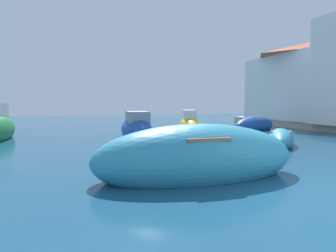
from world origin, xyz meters
The scene contains 6 objects.
moored_boat_3 centered at (-2.53, 2.76, 0.50)m, with size 5.51×2.18×1.81m.
moored_boat_4 centered at (-2.30, 11.78, 0.48)m, with size 1.69×3.98×1.78m.
moored_boat_5 centered at (3.39, 6.79, 0.27)m, with size 2.89×3.32×0.97m.
moored_boat_6 centered at (1.85, 14.16, 0.43)m, with size 2.05×3.50×1.69m.
moored_boat_7 centered at (6.48, 13.28, 0.35)m, with size 4.71×3.30×1.27m.
waterfront_building_annex centered at (13.00, 15.40, 3.76)m, with size 6.59×9.75×6.40m.
Camera 1 is at (-5.49, -4.03, 1.96)m, focal length 30.63 mm.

